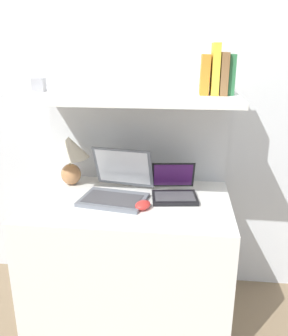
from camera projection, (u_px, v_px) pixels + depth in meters
wall_back at (138, 98)px, 2.10m from camera, size 6.00×0.05×2.40m
desk at (130, 259)px, 1.99m from camera, size 1.07×0.67×0.72m
back_riser at (138, 192)px, 2.24m from camera, size 1.07×0.04×1.24m
shelf at (129, 96)px, 1.78m from camera, size 1.07×0.60×0.03m
table_lamp at (70, 153)px, 2.04m from camera, size 0.22×0.22×0.29m
laptop_large at (117, 188)px, 1.90m from camera, size 0.38×0.38×0.25m
laptop_small at (174, 190)px, 1.91m from camera, size 0.26×0.26×0.17m
computer_mouse at (143, 205)px, 1.77m from camera, size 0.10×0.12×0.04m
router_box at (142, 176)px, 2.08m from camera, size 0.10×0.09×0.11m
book_green at (231, 74)px, 1.69m from camera, size 0.03×0.13×0.19m
book_brown at (223, 73)px, 1.69m from camera, size 0.04×0.17×0.19m
book_yellow at (215, 69)px, 1.69m from camera, size 0.03×0.17×0.24m
book_orange at (205, 74)px, 1.70m from camera, size 0.05×0.15×0.19m
shelf_gadget at (39, 85)px, 1.81m from camera, size 0.06×0.05×0.07m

